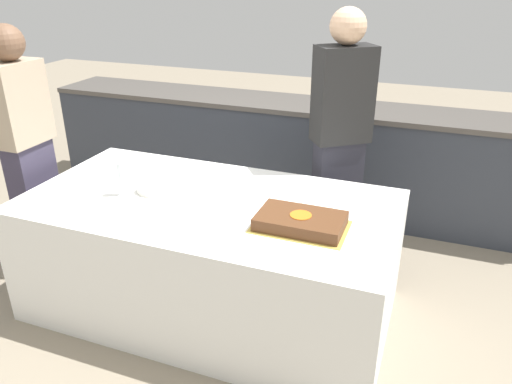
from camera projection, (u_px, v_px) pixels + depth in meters
ground_plane at (213, 305)px, 3.17m from camera, size 14.00×14.00×0.00m
back_counter at (291, 153)px, 4.36m from camera, size 4.40×0.58×0.92m
dining_table at (211, 255)px, 3.01m from camera, size 2.14×1.12×0.74m
cake at (301, 221)px, 2.55m from camera, size 0.48×0.31×0.07m
plate_stack at (153, 188)px, 2.96m from camera, size 0.20×0.20×0.04m
wine_glass at (121, 174)px, 2.87m from camera, size 0.06×0.06×0.20m
side_plate_near_cake at (319, 203)px, 2.83m from camera, size 0.20×0.20×0.00m
person_cutting_cake at (340, 140)px, 3.26m from camera, size 0.41×0.37×1.75m
person_seated_left at (27, 150)px, 3.22m from camera, size 0.22×0.35×1.66m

